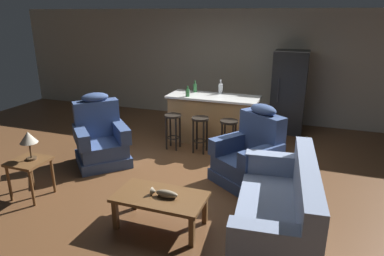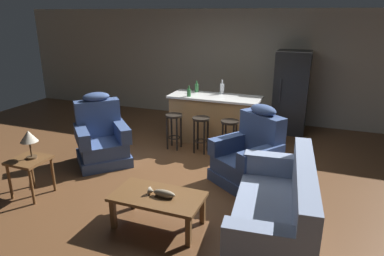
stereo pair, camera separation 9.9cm
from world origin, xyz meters
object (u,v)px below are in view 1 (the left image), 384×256
Objects in this scene: bar_stool_left at (173,125)px; bar_stool_middle at (200,128)px; couch at (280,212)px; bar_stool_right at (229,131)px; table_lamp at (28,139)px; fish_figurine at (164,193)px; recliner_near_lamp at (101,139)px; recliner_near_island at (250,156)px; bottle_wine_dark at (221,88)px; end_table at (29,167)px; refrigerator at (289,92)px; bottle_tall_green at (188,92)px; coffee_table at (160,200)px; bottle_short_amber at (195,88)px; kitchen_island at (213,119)px.

bar_stool_left is 0.55m from bar_stool_middle.
bar_stool_right is at bearing -67.87° from couch.
bar_stool_left is (1.15, 2.34, -0.40)m from table_lamp.
recliner_near_lamp reaches higher than fish_figurine.
couch is at bearing -44.14° from bar_stool_left.
couch is 1.64× the size of recliner_near_island.
bar_stool_left is (0.93, 1.02, 0.05)m from recliner_near_lamp.
bottle_wine_dark reaches higher than bar_stool_left.
end_table is at bearing -116.23° from bar_stool_left.
refrigerator is 2.30m from bottle_tall_green.
bottle_wine_dark is (-0.41, 0.88, 0.58)m from bar_stool_right.
end_table is at bearing -119.57° from bottle_wine_dark.
fish_figurine is at bearing -74.94° from bottle_tall_green.
recliner_near_island is 1.85m from bar_stool_left.
coffee_table is 1.76m from recliner_near_island.
bottle_wine_dark is at bearing 40.66° from bottle_tall_green.
bottle_tall_green reaches higher than fish_figurine.
couch is at bearing 2.88° from table_lamp.
bottle_tall_green reaches higher than bar_stool_right.
couch is 3.12m from bar_stool_left.
recliner_near_lamp is at bearing -153.37° from bar_stool_right.
end_table is at bearing -112.33° from bottle_short_amber.
bottle_short_amber is (-2.09, 3.01, 0.70)m from couch.
refrigerator is (3.10, 4.17, 0.01)m from table_lamp.
end_table is at bearing -54.88° from recliner_near_lamp.
bar_stool_left is 2.42× the size of bottle_wine_dark.
bottle_short_amber is at bearing 88.95° from bottle_tall_green.
table_lamp is (-2.00, 0.08, 0.50)m from coffee_table.
table_lamp is 0.60× the size of bar_stool_left.
bar_stool_right reaches higher than coffee_table.
bar_stool_left is at bearing 180.00° from bar_stool_right.
recliner_near_lamp is 0.67× the size of kitchen_island.
bar_stool_left is at bearing -108.55° from bottle_tall_green.
fish_figurine is 0.17× the size of couch.
kitchen_island is 0.75m from bottle_short_amber.
kitchen_island is (1.54, 1.65, 0.06)m from recliner_near_lamp.
bottle_wine_dark is at bearing 74.37° from kitchen_island.
bar_stool_left is at bearing 109.37° from coffee_table.
coffee_table is at bearing -87.04° from bottle_wine_dark.
refrigerator is at bearing 36.57° from bottle_wine_dark.
table_lamp is at bearing 177.85° from coffee_table.
bottle_short_amber is at bearing 138.40° from bar_stool_right.
kitchen_island reaches higher than bar_stool_left.
bar_stool_left is at bearing 63.77° from end_table.
recliner_near_lamp is at bearing -145.52° from bar_stool_middle.
bar_stool_right is (-0.55, 0.85, 0.05)m from recliner_near_island.
recliner_near_island is at bearing -48.51° from bottle_short_amber.
couch is 7.01× the size of bottle_wine_dark.
couch reaches higher than bar_stool_right.
coffee_table is 0.92× the size of recliner_near_lamp.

